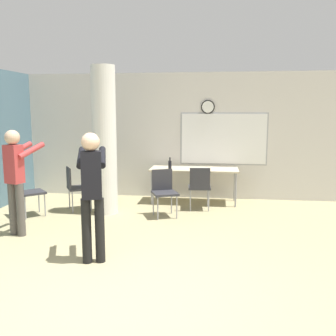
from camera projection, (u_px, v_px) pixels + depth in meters
ground_plane at (121, 311)px, 3.73m from camera, size 24.00×24.00×0.00m
wall_back at (177, 136)px, 8.47m from camera, size 8.00×0.15×2.80m
support_pillar at (105, 141)px, 7.07m from camera, size 0.45×0.45×2.80m
folding_table at (194, 171)px, 8.01m from camera, size 1.87×0.68×0.74m
bottle_on_table at (170, 165)px, 7.93m from camera, size 0.07×0.07×0.25m
chair_table_right at (200, 185)px, 7.43m from camera, size 0.47×0.47×0.87m
chair_near_pillar at (76, 185)px, 7.39m from camera, size 0.61×0.61×0.87m
chair_table_front at (164, 189)px, 7.02m from camera, size 0.58×0.58×0.87m
chair_by_left_wall at (28, 190)px, 6.97m from camera, size 0.62×0.62×0.87m
person_playing_front at (92, 187)px, 4.80m from camera, size 0.50×0.67×1.70m
person_watching_back at (16, 174)px, 5.87m from camera, size 0.51×0.67×1.68m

